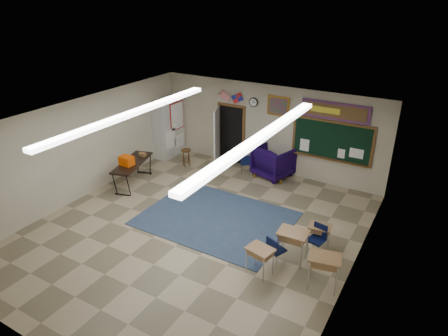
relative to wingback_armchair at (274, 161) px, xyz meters
The scene contains 25 objects.
floor 4.20m from the wingback_armchair, 95.81° to the right, with size 9.00×9.00×0.00m, color gray.
back_wall 1.12m from the wingback_armchair, 140.34° to the left, with size 8.00×0.04×3.00m, color beige.
front_wall 8.72m from the wingback_armchair, 92.79° to the right, with size 8.00×0.04×3.00m, color beige.
left_wall 6.14m from the wingback_armchair, 136.82° to the right, with size 0.04×9.00×3.00m, color beige.
right_wall 5.57m from the wingback_armchair, 49.23° to the right, with size 0.04×9.00×3.00m, color beige.
ceiling 4.85m from the wingback_armchair, 95.81° to the right, with size 8.00×9.00×0.04m, color #BCBCB7.
area_rug 3.40m from the wingback_armchair, 93.80° to the right, with size 4.00×3.00×0.02m, color #30455C.
fluorescent_strips 4.82m from the wingback_armchair, 95.81° to the right, with size 3.86×6.00×0.10m, color white, non-canonical shape.
doorway 2.01m from the wingback_armchair, behind, with size 1.10×0.89×2.16m.
chalkboard 2.04m from the wingback_armchair, ahead, with size 2.55×0.14×1.30m.
bulletin_board 2.64m from the wingback_armchair, 10.08° to the left, with size 2.10×0.05×0.55m.
framed_art_print 1.86m from the wingback_armchair, 102.88° to the left, with size 0.75×0.05×0.65m.
wall_clock 2.09m from the wingback_armchair, 161.98° to the left, with size 0.32×0.05×0.32m.
wall_flags 2.69m from the wingback_armchair, behind, with size 1.16×0.06×0.70m, color red, non-canonical shape.
storage_cabinet 4.19m from the wingback_armchair, behind, with size 0.59×1.25×2.20m.
wingback_armchair is the anchor object (origin of this frame).
student_chair_reading 0.96m from the wingback_armchair, 161.23° to the right, with size 0.36×0.36×0.72m, color #080F32, non-canonical shape.
student_chair_desk_a 4.78m from the wingback_armchair, 65.20° to the right, with size 0.38×0.38×0.75m, color #080F32, non-canonical shape.
student_chair_desk_b 4.44m from the wingback_armchair, 52.90° to the right, with size 0.39×0.39×0.78m, color #080F32, non-canonical shape.
student_desk_front_left 4.66m from the wingback_armchair, 60.74° to the right, with size 0.71×0.55×0.82m.
student_desk_front_right 4.20m from the wingback_armchair, 50.66° to the right, with size 0.59×0.47×0.64m.
student_desk_back_left 5.19m from the wingback_armchair, 69.33° to the right, with size 0.66×0.55×0.69m.
student_desk_back_right 5.56m from the wingback_armchair, 55.15° to the right, with size 0.75×0.62×0.80m.
folding_table 4.65m from the wingback_armchair, 141.92° to the right, with size 1.13×1.96×1.06m.
wooden_stool 3.14m from the wingback_armchair, 165.11° to the right, with size 0.34×0.34×0.61m.
Camera 1 is at (5.20, -7.29, 5.90)m, focal length 32.00 mm.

